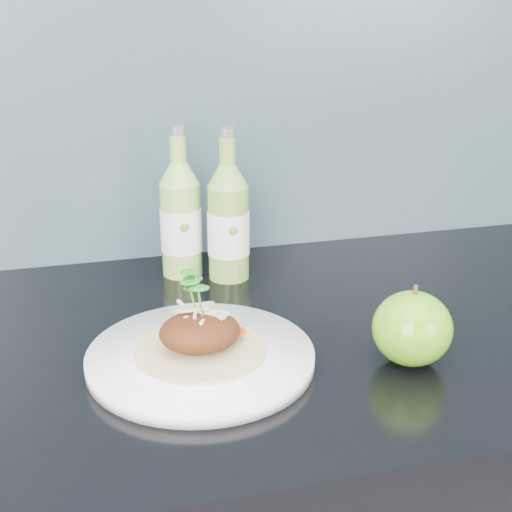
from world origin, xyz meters
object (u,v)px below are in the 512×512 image
Objects in this scene: dinner_plate at (201,358)px; green_apple at (412,328)px; cider_bottle_left at (181,220)px; cider_bottle_right at (228,223)px.

green_apple reaches higher than dinner_plate.
cider_bottle_left is at bearing 122.26° from green_apple.
dinner_plate is at bearing -117.39° from cider_bottle_right.
dinner_plate is 0.24m from green_apple.
cider_bottle_left and cider_bottle_right have the same top height.
cider_bottle_right is at bearing 115.86° from green_apple.
green_apple is 0.39m from cider_bottle_left.
dinner_plate is at bearing 166.44° from green_apple.
cider_bottle_right is (0.06, -0.03, 0.00)m from cider_bottle_left.
dinner_plate is 1.41× the size of cider_bottle_right.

